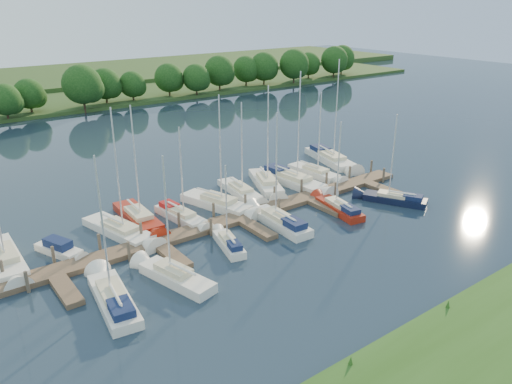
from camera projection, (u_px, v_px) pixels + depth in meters
ground at (297, 254)px, 38.50m from camera, size 260.00×260.00×0.00m
near_bank at (495, 367)px, 26.43m from camera, size 90.00×10.00×0.50m
dock at (242, 220)px, 43.90m from camera, size 40.00×6.00×0.40m
mooring_pilings at (235, 212)px, 44.60m from camera, size 38.24×2.84×2.00m
far_shore at (38, 100)px, 94.53m from camera, size 180.00×30.00×0.60m
distant_hill at (8, 82)px, 113.10m from camera, size 220.00×40.00×1.40m
treeline at (46, 90)px, 82.86m from camera, size 146.50×9.57×8.27m
sailboat_n_0 at (6, 262)px, 36.85m from camera, size 2.14×8.65×11.11m
motorboat at (60, 250)px, 38.43m from camera, size 2.82×4.74×1.50m
sailboat_n_2 at (122, 232)px, 41.51m from camera, size 3.79×8.96×11.17m
sailboat_n_3 at (140, 219)px, 43.91m from camera, size 2.32×8.55×10.84m
sailboat_n_4 at (182, 217)px, 44.35m from camera, size 2.34×7.00×8.91m
sailboat_n_5 at (220, 205)px, 46.87m from camera, size 4.08×8.74×11.17m
sailboat_n_6 at (241, 192)px, 50.06m from camera, size 2.62×7.76×9.71m
sailboat_n_7 at (267, 185)px, 52.02m from camera, size 4.76×8.50×11.05m
sailboat_n_8 at (294, 182)px, 52.73m from camera, size 2.92×9.76×12.34m
sailboat_n_9 at (316, 174)px, 55.32m from camera, size 2.25×7.62×9.67m
sailboat_n_10 at (332, 160)px, 59.91m from camera, size 4.31×10.07×12.57m
sailboat_s_0 at (113, 299)px, 32.24m from camera, size 2.78×8.16×10.30m
sailboat_s_1 at (174, 277)px, 34.82m from camera, size 3.19×7.37×9.52m
sailboat_s_2 at (229, 244)px, 39.46m from camera, size 2.36×5.43×7.09m
sailboat_s_3 at (279, 222)px, 43.31m from camera, size 2.15×8.00×10.28m
sailboat_s_4 at (338, 208)px, 46.16m from camera, size 2.61×6.85×8.72m
sailboat_s_5 at (392, 199)px, 48.21m from camera, size 4.36×6.70×8.91m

